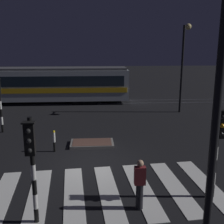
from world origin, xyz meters
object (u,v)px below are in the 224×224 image
Objects in this scene: street_lamp_near_kerb at (224,95)px; street_lamp_trackside_right at (184,58)px; bollard_island_edge at (54,141)px; pedestrian_waiting_at_kerb at (140,184)px; traffic_light_corner_near_right at (218,139)px; tram at (30,84)px; traffic_light_kerb_mid_left at (31,156)px.

street_lamp_trackside_right is (4.24, 15.89, 0.03)m from street_lamp_near_kerb.
street_lamp_near_kerb is 0.99× the size of street_lamp_trackside_right.
street_lamp_trackside_right is 6.06× the size of bollard_island_edge.
street_lamp_near_kerb reaches higher than bollard_island_edge.
street_lamp_near_kerb is at bearing -68.08° from pedestrian_waiting_at_kerb.
street_lamp_trackside_right reaches higher than traffic_light_corner_near_right.
tram reaches higher than bollard_island_edge.
traffic_light_kerb_mid_left is 16.28m from street_lamp_trackside_right.
traffic_light_corner_near_right is 0.49× the size of street_lamp_trackside_right.
street_lamp_trackside_right is at bearing 41.27° from bollard_island_edge.
street_lamp_near_kerb reaches higher than traffic_light_kerb_mid_left.
traffic_light_kerb_mid_left is 0.49× the size of street_lamp_trackside_right.
tram reaches higher than traffic_light_kerb_mid_left.
traffic_light_kerb_mid_left is at bearing -122.20° from street_lamp_trackside_right.
pedestrian_waiting_at_kerb is at bearing 111.92° from street_lamp_near_kerb.
street_lamp_trackside_right is 13.59m from tram.
tram reaches higher than pedestrian_waiting_at_kerb.
bollard_island_edge is (-0.23, 5.90, -1.62)m from traffic_light_kerb_mid_left.
street_lamp_trackside_right is at bearing -19.73° from tram.
street_lamp_trackside_right reaches higher than street_lamp_near_kerb.
street_lamp_near_kerb is 0.37× the size of tram.
bollard_island_edge is (-6.13, 4.82, -1.62)m from traffic_light_corner_near_right.
street_lamp_near_kerb is (-1.54, -3.31, 2.10)m from traffic_light_corner_near_right.
street_lamp_near_kerb is 6.01× the size of bollard_island_edge.
bollard_island_edge is at bearing 92.26° from traffic_light_kerb_mid_left.
traffic_light_kerb_mid_left reaches higher than pedestrian_waiting_at_kerb.
traffic_light_kerb_mid_left is 3.52m from pedestrian_waiting_at_kerb.
traffic_light_corner_near_right reaches higher than bollard_island_edge.
bollard_island_edge is at bearing -138.73° from street_lamp_trackside_right.
bollard_island_edge is (-3.45, 5.30, -0.32)m from pedestrian_waiting_at_kerb.
street_lamp_trackside_right is 12.33m from bollard_island_edge.
traffic_light_corner_near_right is 5.99m from traffic_light_kerb_mid_left.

